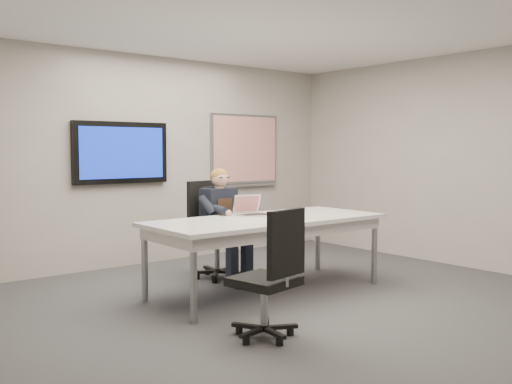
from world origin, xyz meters
TOP-DOWN VIEW (x-y plane):
  - floor at (0.00, 0.00)m, footprint 6.00×6.00m
  - ceiling at (0.00, 0.00)m, footprint 6.00×6.00m
  - wall_back at (0.00, 3.00)m, footprint 6.00×0.02m
  - wall_right at (3.00, 0.00)m, footprint 0.02×6.00m
  - conference_table at (0.12, 0.75)m, footprint 2.63×1.12m
  - tv_display at (-0.50, 2.95)m, footprint 1.30×0.09m
  - whiteboard at (1.55, 2.97)m, footprint 1.25×0.08m
  - office_chair_far at (0.07, 1.68)m, footprint 0.65×0.65m
  - office_chair_near at (-0.86, -0.43)m, footprint 0.60×0.60m
  - seated_person at (0.08, 1.42)m, footprint 0.42×0.72m
  - laptop at (0.13, 1.03)m, footprint 0.36×0.36m
  - name_tent at (0.04, 0.47)m, footprint 0.29×0.18m
  - pen at (0.06, 0.44)m, footprint 0.03×0.14m

SIDE VIEW (x-z plane):
  - floor at x=0.00m, z-range -0.01..0.01m
  - office_chair_near at x=-0.86m, z-range -0.20..0.87m
  - office_chair_far at x=0.07m, z-range -0.22..0.95m
  - seated_person at x=0.08m, z-range -0.13..1.19m
  - conference_table at x=0.12m, z-range 0.31..1.12m
  - pen at x=0.06m, z-range 0.81..0.82m
  - name_tent at x=0.04m, z-range 0.81..0.92m
  - laptop at x=0.13m, z-range 0.75..0.98m
  - wall_back at x=0.00m, z-range 0.00..2.80m
  - wall_right at x=3.00m, z-range 0.00..2.80m
  - tv_display at x=-0.50m, z-range 1.10..1.90m
  - whiteboard at x=1.55m, z-range 0.98..2.08m
  - ceiling at x=0.00m, z-range 2.79..2.81m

